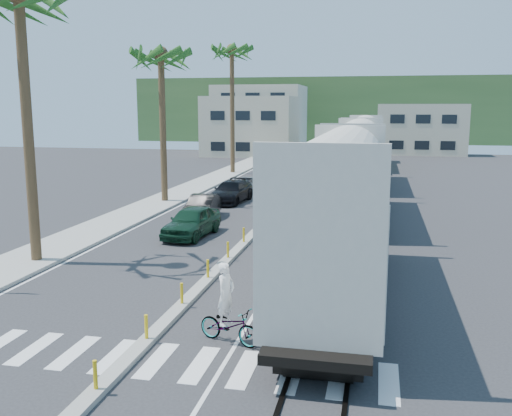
# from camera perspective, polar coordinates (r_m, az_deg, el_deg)

# --- Properties ---
(ground) EXTENTS (140.00, 140.00, 0.00)m
(ground) POSITION_cam_1_polar(r_m,az_deg,el_deg) (17.79, -9.59, -11.94)
(ground) COLOR #28282B
(ground) RESTS_ON ground
(sidewalk) EXTENTS (3.00, 90.00, 0.15)m
(sidewalk) POSITION_cam_1_polar(r_m,az_deg,el_deg) (43.39, -7.92, 1.31)
(sidewalk) COLOR gray
(sidewalk) RESTS_ON ground
(rails) EXTENTS (1.56, 100.00, 0.06)m
(rails) POSITION_cam_1_polar(r_m,az_deg,el_deg) (43.80, 10.33, 1.26)
(rails) COLOR black
(rails) RESTS_ON ground
(median) EXTENTS (0.45, 60.00, 0.85)m
(median) POSITION_cam_1_polar(r_m,az_deg,el_deg) (36.38, 2.02, -0.27)
(median) COLOR gray
(median) RESTS_ON ground
(crosswalk) EXTENTS (14.00, 2.20, 0.01)m
(crosswalk) POSITION_cam_1_polar(r_m,az_deg,el_deg) (16.10, -12.28, -14.45)
(crosswalk) COLOR silver
(crosswalk) RESTS_ON ground
(lane_markings) EXTENTS (9.42, 90.00, 0.01)m
(lane_markings) POSITION_cam_1_polar(r_m,az_deg,el_deg) (41.68, 0.32, 0.95)
(lane_markings) COLOR silver
(lane_markings) RESTS_ON ground
(freight_train) EXTENTS (3.00, 60.94, 5.85)m
(freight_train) POSITION_cam_1_polar(r_m,az_deg,el_deg) (39.89, 10.29, 4.58)
(freight_train) COLOR beige
(freight_train) RESTS_ON ground
(palm_trees) EXTENTS (3.50, 37.20, 13.75)m
(palm_trees) POSITION_cam_1_polar(r_m,az_deg,el_deg) (40.81, -8.89, 15.85)
(palm_trees) COLOR brown
(palm_trees) RESTS_ON ground
(buildings) EXTENTS (38.00, 27.00, 10.00)m
(buildings) POSITION_cam_1_polar(r_m,az_deg,el_deg) (87.88, 3.85, 8.60)
(buildings) COLOR #BDB296
(buildings) RESTS_ON ground
(hillside) EXTENTS (80.00, 20.00, 12.00)m
(hillside) POSITION_cam_1_polar(r_m,az_deg,el_deg) (115.45, 9.12, 9.66)
(hillside) COLOR #385628
(hillside) RESTS_ON ground
(car_lead) EXTENTS (2.67, 4.94, 1.57)m
(car_lead) POSITION_cam_1_polar(r_m,az_deg,el_deg) (29.59, -6.45, -1.36)
(car_lead) COLOR #10311F
(car_lead) RESTS_ON ground
(car_second) EXTENTS (2.03, 4.47, 1.41)m
(car_second) POSITION_cam_1_polar(r_m,az_deg,el_deg) (34.31, -5.39, 0.11)
(car_second) COLOR black
(car_second) RESTS_ON ground
(car_third) EXTENTS (3.05, 5.56, 1.50)m
(car_third) POSITION_cam_1_polar(r_m,az_deg,el_deg) (40.02, -2.50, 1.64)
(car_third) COLOR black
(car_third) RESTS_ON ground
(car_rear) EXTENTS (1.97, 4.24, 1.17)m
(car_rear) POSITION_cam_1_polar(r_m,az_deg,el_deg) (44.92, -0.80, 2.36)
(car_rear) COLOR #97999C
(car_rear) RESTS_ON ground
(cyclist) EXTENTS (1.90, 2.39, 2.35)m
(cyclist) POSITION_cam_1_polar(r_m,az_deg,el_deg) (16.43, -2.75, -10.94)
(cyclist) COLOR #9EA0A5
(cyclist) RESTS_ON ground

